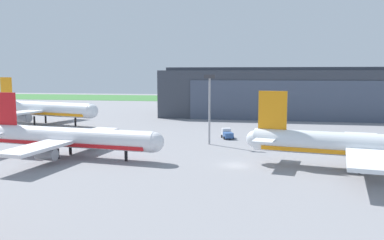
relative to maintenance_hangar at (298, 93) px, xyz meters
The scene contains 8 objects.
ground_plane 83.43m from the maintenance_hangar, 101.38° to the right, with size 440.00×440.00×0.00m, color gray.
grass_field_strip 94.98m from the maintenance_hangar, 99.97° to the left, with size 440.00×56.00×0.08m, color #3E793A.
maintenance_hangar is the anchor object (origin of this frame).
airliner_far_left 86.75m from the maintenance_hangar, 154.09° to the right, with size 38.93×32.68×14.21m.
airliner_near_left 82.08m from the maintenance_hangar, 86.70° to the right, with size 39.24×32.57×12.47m.
airliner_near_right 93.14m from the maintenance_hangar, 120.26° to the right, with size 36.44×30.83×11.76m.
stair_truck 58.04m from the maintenance_hangar, 110.76° to the right, with size 3.37×4.82×2.29m.
apron_light_mast 66.80m from the maintenance_hangar, 110.59° to the right, with size 2.40×0.50×15.14m.
Camera 1 is at (4.83, -65.04, 15.37)m, focal length 36.79 mm.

